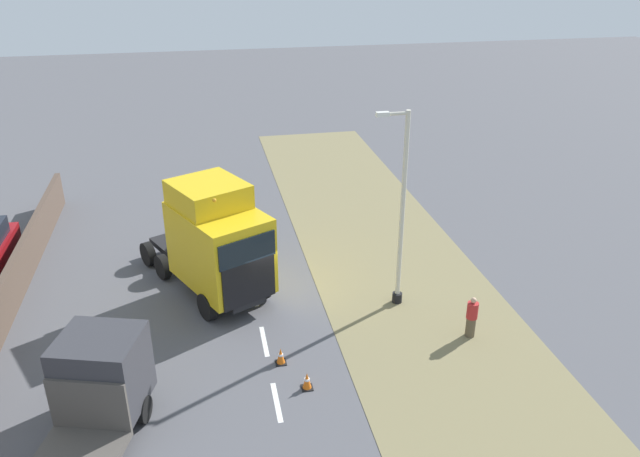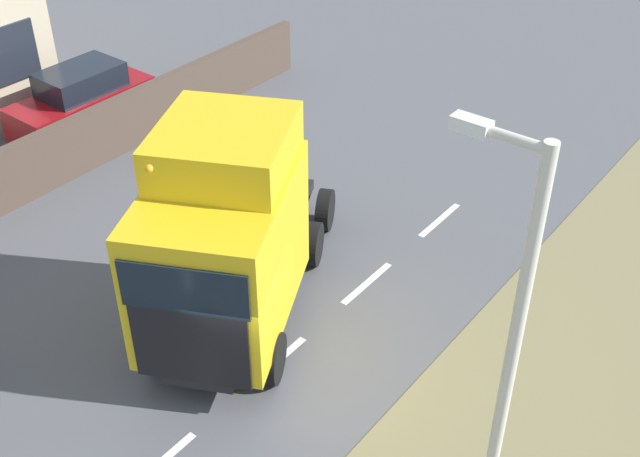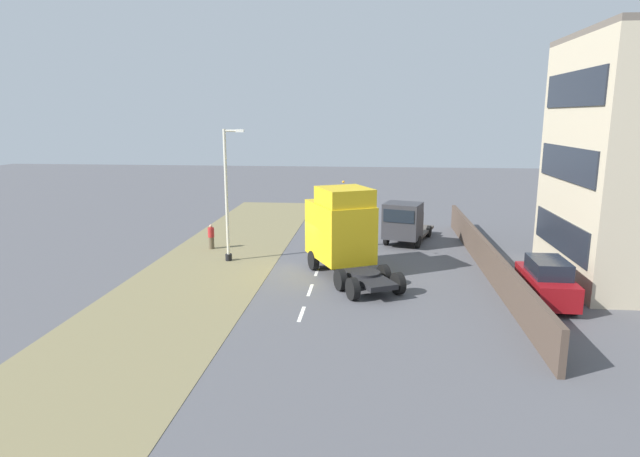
# 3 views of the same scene
# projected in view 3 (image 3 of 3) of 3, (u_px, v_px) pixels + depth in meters

# --- Properties ---
(ground_plane) EXTENTS (120.00, 120.00, 0.00)m
(ground_plane) POSITION_uv_depth(u_px,v_px,m) (318.00, 268.00, 29.56)
(ground_plane) COLOR #515156
(ground_plane) RESTS_ON ground
(grass_verge) EXTENTS (7.00, 44.00, 0.01)m
(grass_verge) POSITION_uv_depth(u_px,v_px,m) (213.00, 265.00, 30.13)
(grass_verge) COLOR olive
(grass_verge) RESTS_ON ground
(lane_markings) EXTENTS (0.16, 14.60, 0.00)m
(lane_markings) POSITION_uv_depth(u_px,v_px,m) (317.00, 271.00, 28.88)
(lane_markings) COLOR white
(lane_markings) RESTS_ON ground
(boundary_wall) EXTENTS (0.25, 24.00, 1.68)m
(boundary_wall) POSITION_uv_depth(u_px,v_px,m) (486.00, 257.00, 28.52)
(boundary_wall) COLOR #4C3D33
(boundary_wall) RESTS_ON ground
(lorry_cab) EXTENTS (5.36, 7.36, 4.77)m
(lorry_cab) POSITION_uv_depth(u_px,v_px,m) (342.00, 231.00, 28.04)
(lorry_cab) COLOR black
(lorry_cab) RESTS_ON ground
(flatbed_truck) EXTENTS (3.82, 6.12, 2.82)m
(flatbed_truck) POSITION_uv_depth(u_px,v_px,m) (404.00, 223.00, 34.45)
(flatbed_truck) COLOR #333338
(flatbed_truck) RESTS_ON ground
(parked_car) EXTENTS (1.90, 4.24, 2.05)m
(parked_car) POSITION_uv_depth(u_px,v_px,m) (546.00, 282.00, 23.79)
(parked_car) COLOR maroon
(parked_car) RESTS_ON ground
(lamp_post) EXTENTS (1.31, 0.38, 7.53)m
(lamp_post) POSITION_uv_depth(u_px,v_px,m) (228.00, 202.00, 30.28)
(lamp_post) COLOR black
(lamp_post) RESTS_ON ground
(pedestrian) EXTENTS (0.39, 0.39, 1.57)m
(pedestrian) POSITION_uv_depth(u_px,v_px,m) (211.00, 237.00, 33.60)
(pedestrian) COLOR brown
(pedestrian) RESTS_ON ground
(traffic_cone_lead) EXTENTS (0.36, 0.36, 0.58)m
(traffic_cone_lead) POSITION_uv_depth(u_px,v_px,m) (318.00, 246.00, 33.26)
(traffic_cone_lead) COLOR black
(traffic_cone_lead) RESTS_ON ground
(traffic_cone_trailing) EXTENTS (0.36, 0.36, 0.58)m
(traffic_cone_trailing) POSITION_uv_depth(u_px,v_px,m) (311.00, 241.00, 34.70)
(traffic_cone_trailing) COLOR black
(traffic_cone_trailing) RESTS_ON ground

